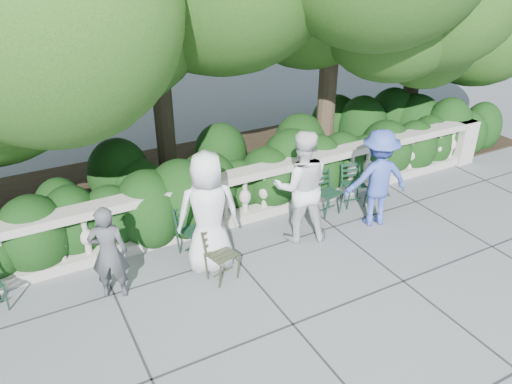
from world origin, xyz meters
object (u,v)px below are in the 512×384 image
chair_f (332,216)px  chair_weathered (229,283)px  person_older_blue (377,178)px  person_woman_grey (109,253)px  person_casual_man (301,187)px  chair_e (355,208)px  chair_c (199,255)px  person_businessman (208,213)px

chair_f → chair_weathered: same height
person_older_blue → chair_weathered: bearing=22.3°
person_woman_grey → person_older_blue: person_older_blue is taller
person_casual_man → person_older_blue: bearing=-166.7°
chair_e → person_casual_man: 1.84m
chair_f → chair_e: bearing=-2.1°
chair_weathered → person_woman_grey: 1.84m
chair_c → person_businessman: size_ratio=0.43×
chair_c → person_casual_man: (1.76, -0.30, 0.99)m
chair_e → chair_weathered: size_ratio=1.00×
chair_weathered → person_businessman: person_businessman is taller
person_casual_man → person_older_blue: person_casual_man is taller
chair_weathered → person_older_blue: person_older_blue is taller
chair_f → person_casual_man: bearing=-168.4°
chair_weathered → person_businessman: (-0.07, 0.53, 0.99)m
chair_weathered → person_woman_grey: bearing=146.8°
person_woman_grey → person_older_blue: 4.71m
chair_f → person_casual_man: size_ratio=0.42×
person_casual_man → chair_weathered: bearing=41.5°
chair_f → person_businessman: bearing=-178.4°
person_older_blue → person_businessman: bearing=12.7°
person_casual_man → person_woman_grey: bearing=22.4°
chair_c → chair_weathered: size_ratio=1.00×
person_businessman → chair_c: bearing=-67.9°
chair_c → person_casual_man: 2.04m
person_businessman → person_casual_man: bearing=-164.3°
chair_c → person_businessman: person_businessman is taller
chair_c → chair_e: size_ratio=1.00×
chair_c → person_woman_grey: (-1.48, -0.33, 0.74)m
person_woman_grey → chair_weathered: bearing=-177.6°
person_businessman → person_older_blue: (3.17, -0.16, -0.09)m
chair_f → person_older_blue: (0.53, -0.52, 0.90)m
chair_c → chair_f: (2.69, -0.00, 0.00)m
chair_f → chair_weathered: bearing=-167.2°
chair_weathered → person_casual_man: person_casual_man is taller
chair_weathered → person_older_blue: size_ratio=0.47×
chair_f → chair_weathered: 2.72m
person_woman_grey → person_older_blue: size_ratio=0.82×
chair_e → chair_weathered: (-3.16, -0.92, 0.00)m
chair_c → person_businessman: (0.05, -0.36, 0.99)m
chair_e → person_woman_grey: bearing=-163.8°
person_woman_grey → person_casual_man: (3.24, 0.03, 0.25)m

